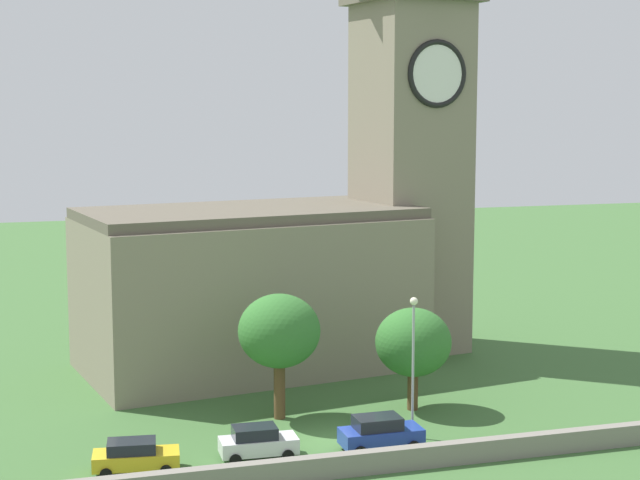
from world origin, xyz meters
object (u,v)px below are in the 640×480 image
Objects in this scene: car_yellow at (135,456)px; streetlamp_west_mid at (413,346)px; car_blue at (380,433)px; tree_churchyard at (413,343)px; car_white at (258,442)px; church at (303,241)px; tree_riverside_west at (279,332)px.

car_yellow is 15.87m from streetlamp_west_mid.
streetlamp_west_mid is (15.24, 0.96, 4.34)m from car_yellow.
tree_churchyard reaches higher than car_blue.
car_yellow is at bearing -161.36° from tree_churchyard.
car_yellow is 6.31m from car_white.
car_yellow is (-14.17, -19.21, -7.82)m from church.
car_white is 8.12m from tree_riverside_west.
tree_churchyard is at bearing -77.22° from church.
tree_riverside_west is (2.81, 6.29, 4.30)m from car_white.
tree_riverside_west reaches higher than car_yellow.
streetlamp_west_mid is at bearing 5.11° from car_white.
car_blue is at bearing -148.95° from streetlamp_west_mid.
tree_churchyard is at bearing 27.37° from car_white.
car_white is 0.66× the size of tree_churchyard.
tree_riverside_west is at bearing 65.91° from car_white.
car_blue is 0.70× the size of tree_churchyard.
streetlamp_west_mid is 8.22m from tree_riverside_west.
church is at bearing 53.58° from car_yellow.
car_blue is at bearing -5.76° from car_white.
tree_riverside_west is 8.19m from tree_churchyard.
tree_churchyard reaches higher than car_white.
car_yellow is 0.61× the size of tree_riverside_west.
tree_riverside_west is 1.19× the size of tree_churchyard.
car_blue is at bearing -124.86° from tree_churchyard.
church reaches higher than tree_churchyard.
streetlamp_west_mid is at bearing 31.05° from car_blue.
tree_riverside_west is at bearing 138.14° from streetlamp_west_mid.
church is at bearing 67.57° from car_white.
car_white is 12.70m from tree_churchyard.
car_blue is 0.55× the size of streetlamp_west_mid.
tree_riverside_west reaches higher than car_white.
church is 14.47m from tree_churchyard.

